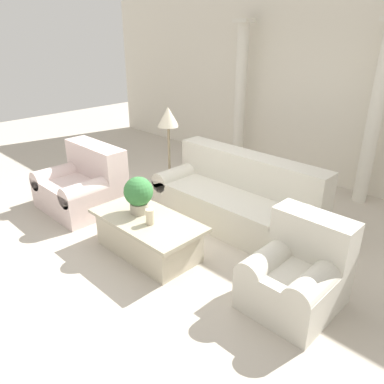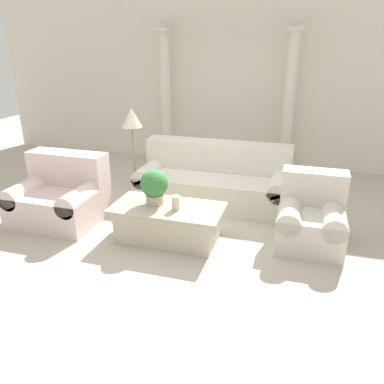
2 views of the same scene
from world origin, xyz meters
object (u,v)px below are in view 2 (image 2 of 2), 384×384
(coffee_table, at_px, (168,222))
(floor_lamp, at_px, (132,123))
(loveseat, at_px, (61,195))
(potted_plant, at_px, (154,185))
(armchair, at_px, (311,217))
(sofa_long, at_px, (214,180))

(coffee_table, relative_size, floor_lamp, 0.99)
(loveseat, xyz_separation_m, floor_lamp, (0.57, 1.16, 0.80))
(loveseat, relative_size, potted_plant, 2.56)
(loveseat, distance_m, potted_plant, 1.47)
(coffee_table, xyz_separation_m, armchair, (1.68, 0.42, 0.12))
(coffee_table, bearing_deg, loveseat, 175.39)
(loveseat, height_order, armchair, loveseat)
(sofa_long, xyz_separation_m, floor_lamp, (-1.29, -0.05, 0.80))
(sofa_long, distance_m, coffee_table, 1.37)
(coffee_table, height_order, potted_plant, potted_plant)
(potted_plant, bearing_deg, floor_lamp, 124.45)
(coffee_table, relative_size, potted_plant, 3.11)
(potted_plant, xyz_separation_m, floor_lamp, (-0.86, 1.25, 0.47))
(sofa_long, height_order, loveseat, same)
(loveseat, height_order, floor_lamp, floor_lamp)
(loveseat, relative_size, armchair, 1.30)
(armchair, bearing_deg, sofa_long, 147.23)
(sofa_long, distance_m, loveseat, 2.22)
(potted_plant, height_order, armchair, potted_plant)
(loveseat, xyz_separation_m, potted_plant, (1.43, -0.09, 0.33))
(sofa_long, relative_size, coffee_table, 1.66)
(coffee_table, relative_size, armchair, 1.59)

